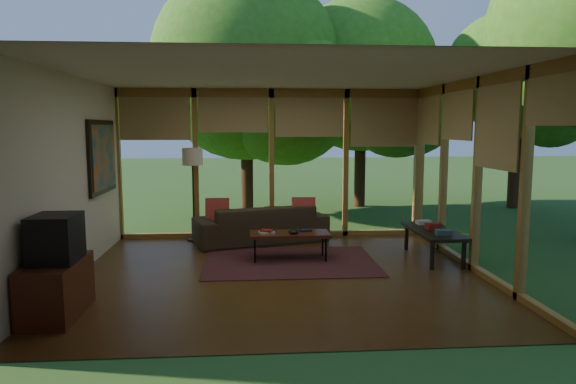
{
  "coord_description": "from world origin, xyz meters",
  "views": [
    {
      "loc": [
        -0.4,
        -6.87,
        2.01
      ],
      "look_at": [
        0.17,
        0.7,
        1.05
      ],
      "focal_mm": 32.0,
      "sensor_mm": 36.0,
      "label": 1
    }
  ],
  "objects": [
    {
      "name": "ct_book_lower",
      "position": [
        -0.15,
        0.7,
        0.44
      ],
      "size": [
        0.25,
        0.21,
        0.03
      ],
      "primitive_type": "cube",
      "rotation": [
        0.0,
        0.0,
        0.26
      ],
      "color": "beige",
      "rests_on": "coffee_table"
    },
    {
      "name": "console_book_c",
      "position": [
        2.4,
        1.11,
        0.49
      ],
      "size": [
        0.24,
        0.18,
        0.06
      ],
      "primitive_type": "cube",
      "rotation": [
        0.0,
        0.0,
        0.08
      ],
      "color": "beige",
      "rests_on": "side_console"
    },
    {
      "name": "rug",
      "position": [
        0.19,
        0.61,
        0.01
      ],
      "size": [
        2.55,
        1.8,
        0.01
      ],
      "primitive_type": "cube",
      "color": "maroon",
      "rests_on": "floor"
    },
    {
      "name": "tree_nw",
      "position": [
        -0.46,
        5.25,
        3.42
      ],
      "size": [
        4.36,
        4.36,
        5.6
      ],
      "color": "#3C2215",
      "rests_on": "ground"
    },
    {
      "name": "pillow_left",
      "position": [
        -0.96,
        1.95,
        0.58
      ],
      "size": [
        0.41,
        0.22,
        0.43
      ],
      "primitive_type": "cube",
      "rotation": [
        -0.21,
        0.0,
        0.0
      ],
      "color": "#9C0F0E",
      "rests_on": "sofa"
    },
    {
      "name": "tree_far",
      "position": [
        5.9,
        5.49,
        3.28
      ],
      "size": [
        3.05,
        3.05,
        4.82
      ],
      "color": "#3C2215",
      "rests_on": "ground"
    },
    {
      "name": "floor_lamp",
      "position": [
        -1.4,
        2.24,
        1.41
      ],
      "size": [
        0.36,
        0.36,
        1.65
      ],
      "color": "black",
      "rests_on": "floor"
    },
    {
      "name": "ceiling",
      "position": [
        0.0,
        0.0,
        2.7
      ],
      "size": [
        5.5,
        5.5,
        0.0
      ],
      "primitive_type": "plane",
      "rotation": [
        3.14,
        0.0,
        0.0
      ],
      "color": "silver",
      "rests_on": "ground"
    },
    {
      "name": "ct_bowl",
      "position": [
        0.25,
        0.65,
        0.46
      ],
      "size": [
        0.16,
        0.16,
        0.07
      ],
      "primitive_type": "ellipsoid",
      "color": "black",
      "rests_on": "coffee_table"
    },
    {
      "name": "coffee_table",
      "position": [
        0.2,
        0.75,
        0.39
      ],
      "size": [
        1.2,
        0.5,
        0.43
      ],
      "color": "#4E2315",
      "rests_on": "floor"
    },
    {
      "name": "wall_painting",
      "position": [
        -2.71,
        1.4,
        1.55
      ],
      "size": [
        0.06,
        1.35,
        1.15
      ],
      "color": "black",
      "rests_on": "wall_left"
    },
    {
      "name": "console_book_a",
      "position": [
        2.4,
        0.26,
        0.49
      ],
      "size": [
        0.23,
        0.18,
        0.08
      ],
      "primitive_type": "cube",
      "rotation": [
        0.0,
        0.0,
        -0.11
      ],
      "color": "#325850",
      "rests_on": "side_console"
    },
    {
      "name": "pillow_right",
      "position": [
        0.54,
        1.95,
        0.58
      ],
      "size": [
        0.4,
        0.22,
        0.42
      ],
      "primitive_type": "cube",
      "rotation": [
        -0.21,
        0.0,
        0.0
      ],
      "color": "#9C0F0E",
      "rests_on": "sofa"
    },
    {
      "name": "side_console",
      "position": [
        2.4,
        0.66,
        0.41
      ],
      "size": [
        0.6,
        1.4,
        0.46
      ],
      "color": "black",
      "rests_on": "floor"
    },
    {
      "name": "television",
      "position": [
        -2.45,
        -1.4,
        0.85
      ],
      "size": [
        0.45,
        0.55,
        0.5
      ],
      "primitive_type": "cube",
      "color": "black",
      "rests_on": "media_cabinet"
    },
    {
      "name": "window_wall_back",
      "position": [
        0.0,
        2.5,
        1.35
      ],
      "size": [
        5.5,
        0.12,
        2.7
      ],
      "primitive_type": "cube",
      "color": "#A37832",
      "rests_on": "ground"
    },
    {
      "name": "ct_book_upper",
      "position": [
        -0.15,
        0.7,
        0.47
      ],
      "size": [
        0.21,
        0.18,
        0.03
      ],
      "primitive_type": "cube",
      "rotation": [
        0.0,
        0.0,
        -0.36
      ],
      "color": "maroon",
      "rests_on": "coffee_table"
    },
    {
      "name": "sofa",
      "position": [
        -0.21,
        2.0,
        0.33
      ],
      "size": [
        2.43,
        1.51,
        0.66
      ],
      "primitive_type": "imported",
      "rotation": [
        0.0,
        0.0,
        3.43
      ],
      "color": "#362B1B",
      "rests_on": "floor"
    },
    {
      "name": "ct_book_side",
      "position": [
        0.45,
        0.83,
        0.44
      ],
      "size": [
        0.19,
        0.15,
        0.03
      ],
      "primitive_type": "cube",
      "rotation": [
        0.0,
        0.0,
        0.1
      ],
      "color": "black",
      "rests_on": "coffee_table"
    },
    {
      "name": "floor",
      "position": [
        0.0,
        0.0,
        0.0
      ],
      "size": [
        5.5,
        5.5,
        0.0
      ],
      "primitive_type": "plane",
      "color": "#583617",
      "rests_on": "ground"
    },
    {
      "name": "exterior_lawn",
      "position": [
        8.0,
        8.0,
        -0.01
      ],
      "size": [
        40.0,
        40.0,
        0.0
      ],
      "primitive_type": "plane",
      "color": "#2B5520",
      "rests_on": "ground"
    },
    {
      "name": "wall_left",
      "position": [
        -2.75,
        0.0,
        1.35
      ],
      "size": [
        0.04,
        5.0,
        2.7
      ],
      "primitive_type": "cube",
      "color": "beige",
      "rests_on": "ground"
    },
    {
      "name": "console_book_b",
      "position": [
        2.4,
        0.71,
        0.5
      ],
      "size": [
        0.22,
        0.17,
        0.09
      ],
      "primitive_type": "cube",
      "rotation": [
        0.0,
        0.0,
        0.15
      ],
      "color": "maroon",
      "rests_on": "side_console"
    },
    {
      "name": "wall_front",
      "position": [
        0.0,
        -2.5,
        1.35
      ],
      "size": [
        5.5,
        0.04,
        2.7
      ],
      "primitive_type": "cube",
      "color": "beige",
      "rests_on": "ground"
    },
    {
      "name": "media_cabinet",
      "position": [
        -2.47,
        -1.4,
        0.3
      ],
      "size": [
        0.5,
        1.0,
        0.6
      ],
      "primitive_type": "cube",
      "color": "#4E2315",
      "rests_on": "floor"
    },
    {
      "name": "tree_ne",
      "position": [
        2.41,
        6.12,
        3.32
      ],
      "size": [
        3.84,
        3.84,
        5.24
      ],
      "color": "#3C2215",
      "rests_on": "ground"
    },
    {
      "name": "window_wall_right",
      "position": [
        2.75,
        0.0,
        1.35
      ],
      "size": [
        0.12,
        5.0,
        2.7
      ],
      "primitive_type": "cube",
      "color": "#A37832",
      "rests_on": "ground"
    }
  ]
}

